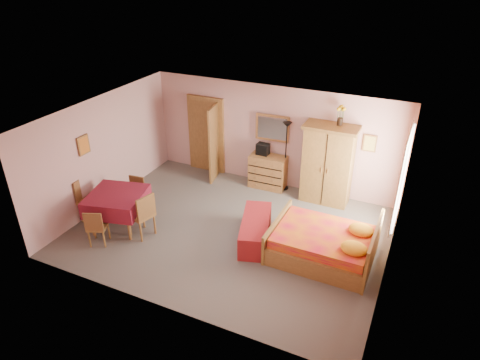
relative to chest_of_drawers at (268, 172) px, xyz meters
The scene contains 23 objects.
floor 2.27m from the chest_of_drawers, 89.77° to the right, with size 6.50×6.50×0.00m, color slate.
ceiling 3.11m from the chest_of_drawers, 89.77° to the right, with size 6.50×6.50×0.00m, color brown.
wall_back 0.91m from the chest_of_drawers, 88.10° to the left, with size 6.50×0.10×2.60m, color #CF9A96.
wall_front 4.81m from the chest_of_drawers, 89.89° to the right, with size 6.50×0.10×2.60m, color #CF9A96.
wall_left 4.03m from the chest_of_drawers, 145.47° to the right, with size 0.10×5.00×2.60m, color #CF9A96.
wall_right 4.04m from the chest_of_drawers, 34.39° to the right, with size 0.10×5.00×2.60m, color #CF9A96.
doorway 2.00m from the chest_of_drawers, behind, with size 1.06×0.12×2.15m, color #9E6B35.
window 3.53m from the chest_of_drawers, 17.75° to the right, with size 0.08×1.40×1.95m, color white.
picture_left 4.46m from the chest_of_drawers, 138.61° to the right, with size 0.04×0.32×0.42m, color orange.
picture_back 2.62m from the chest_of_drawers, ahead, with size 0.30×0.04×0.40m, color #D8BF59.
chest_of_drawers is the anchor object (origin of this frame).
wall_mirror 1.13m from the chest_of_drawers, 90.00° to the left, with size 0.86×0.05×0.68m, color silver.
stereo 0.61m from the chest_of_drawers, 164.79° to the left, with size 0.31×0.23×0.29m, color black.
floor_lamp 0.63m from the chest_of_drawers, 12.22° to the left, with size 0.23×0.23×1.80m, color black.
wardrobe 1.61m from the chest_of_drawers, ahead, with size 1.24×0.64×1.94m, color olive.
sunflower_vase 2.41m from the chest_of_drawers, ahead, with size 0.19×0.19×0.47m, color yellow.
bed 3.02m from the chest_of_drawers, 47.47° to the right, with size 2.00×1.58×0.93m, color red.
bench 2.37m from the chest_of_drawers, 74.61° to the right, with size 0.56×1.51×0.50m, color maroon.
dining_table 3.83m from the chest_of_drawers, 126.59° to the right, with size 1.14×1.14×0.83m, color maroon.
chair_south 4.38m from the chest_of_drawers, 121.40° to the right, with size 0.38×0.38×0.83m, color olive.
chair_north 3.37m from the chest_of_drawers, 134.39° to the right, with size 0.38×0.38×0.84m, color #905B31.
chair_west 4.34m from the chest_of_drawers, 134.96° to the right, with size 0.45×0.45×0.99m, color #AB7D3A.
chair_east 3.52m from the chest_of_drawers, 118.00° to the right, with size 0.46×0.46×1.01m, color #A16E36.
Camera 1 is at (3.43, -6.90, 5.38)m, focal length 32.00 mm.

